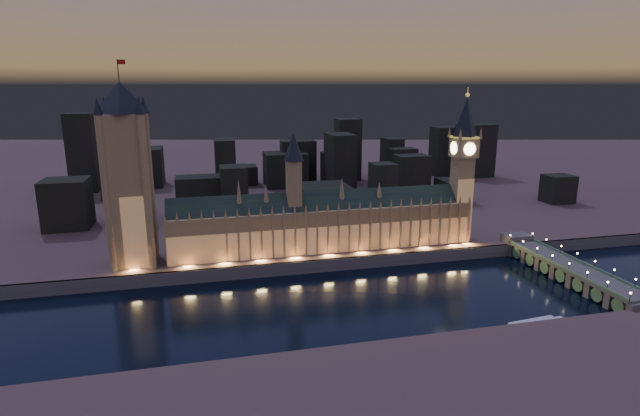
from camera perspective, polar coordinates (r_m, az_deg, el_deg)
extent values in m
plane|color=black|center=(279.96, 1.65, -10.29)|extent=(2000.00, 2000.00, 0.00)
cube|color=#4F3640|center=(777.33, -8.39, 5.55)|extent=(2000.00, 960.00, 8.00)
cube|color=#434746|center=(315.23, -0.29, -6.66)|extent=(2000.00, 2.50, 8.00)
cube|color=#918059|center=(331.04, 0.47, -2.36)|extent=(200.19, 22.00, 28.00)
cube|color=#B07D4D|center=(322.98, 0.90, -3.71)|extent=(200.00, 0.50, 18.00)
cube|color=black|center=(326.69, 0.47, 0.50)|extent=(200.15, 18.27, 16.26)
cube|color=#918059|center=(319.80, -3.01, 2.57)|extent=(9.00, 9.00, 32.00)
cone|color=black|center=(315.87, -3.06, 7.02)|extent=(13.00, 13.00, 18.00)
cube|color=#918059|center=(312.84, -17.17, -3.98)|extent=(1.20, 1.20, 28.00)
cone|color=#918059|center=(308.82, -17.38, -0.94)|extent=(2.00, 2.00, 6.00)
cube|color=#918059|center=(312.38, -15.86, -3.91)|extent=(1.20, 1.20, 28.00)
cone|color=#918059|center=(308.36, -16.06, -0.86)|extent=(2.00, 2.00, 6.00)
cube|color=#918059|center=(312.09, -14.55, -3.84)|extent=(1.20, 1.20, 28.00)
cone|color=#918059|center=(308.06, -14.74, -0.79)|extent=(2.00, 2.00, 6.00)
cube|color=#918059|center=(311.96, -13.24, -3.77)|extent=(1.20, 1.20, 28.00)
cone|color=#918059|center=(307.93, -13.41, -0.72)|extent=(2.00, 2.00, 6.00)
cube|color=#918059|center=(311.99, -11.92, -3.69)|extent=(1.20, 1.20, 28.00)
cone|color=#918059|center=(307.96, -12.08, -0.64)|extent=(2.00, 2.00, 6.00)
cube|color=#918059|center=(312.19, -10.61, -3.62)|extent=(1.20, 1.20, 28.00)
cone|color=#918059|center=(308.16, -10.76, -0.57)|extent=(2.00, 2.00, 6.00)
cube|color=#918059|center=(312.55, -9.30, -3.54)|extent=(1.20, 1.20, 28.00)
cone|color=#918059|center=(308.52, -9.43, -0.49)|extent=(2.00, 2.00, 6.00)
cube|color=#918059|center=(313.07, -8.00, -3.46)|extent=(1.20, 1.20, 28.00)
cone|color=#918059|center=(309.05, -8.11, -0.42)|extent=(2.00, 2.00, 6.00)
cube|color=#918059|center=(313.76, -6.70, -3.38)|extent=(1.20, 1.20, 28.00)
cone|color=#918059|center=(309.75, -6.80, -0.35)|extent=(2.00, 2.00, 6.00)
cube|color=#918059|center=(314.60, -5.40, -3.30)|extent=(1.20, 1.20, 28.00)
cone|color=#918059|center=(310.60, -5.49, -0.27)|extent=(2.00, 2.00, 6.00)
cube|color=#918059|center=(315.61, -4.12, -3.22)|extent=(1.20, 1.20, 28.00)
cone|color=#918059|center=(311.62, -4.19, -0.20)|extent=(2.00, 2.00, 6.00)
cube|color=#918059|center=(316.77, -2.84, -3.13)|extent=(1.20, 1.20, 28.00)
cone|color=#918059|center=(312.80, -2.90, -0.12)|extent=(2.00, 2.00, 6.00)
cube|color=#918059|center=(318.09, -1.58, -3.05)|extent=(1.20, 1.20, 28.00)
cone|color=#918059|center=(314.13, -1.62, -0.05)|extent=(2.00, 2.00, 6.00)
cube|color=#918059|center=(319.56, -0.32, -2.96)|extent=(1.20, 1.20, 28.00)
cone|color=#918059|center=(315.62, -0.35, 0.02)|extent=(2.00, 2.00, 6.00)
cube|color=#918059|center=(321.18, 0.92, -2.88)|extent=(1.20, 1.20, 28.00)
cone|color=#918059|center=(317.27, 0.91, 0.09)|extent=(2.00, 2.00, 6.00)
cube|color=#918059|center=(322.96, 2.15, -2.79)|extent=(1.20, 1.20, 28.00)
cone|color=#918059|center=(319.06, 2.15, 0.16)|extent=(2.00, 2.00, 6.00)
cube|color=#918059|center=(324.88, 3.36, -2.70)|extent=(1.20, 1.20, 28.00)
cone|color=#918059|center=(321.01, 3.38, 0.23)|extent=(2.00, 2.00, 6.00)
cube|color=#918059|center=(326.95, 4.57, -2.62)|extent=(1.20, 1.20, 28.00)
cone|color=#918059|center=(323.10, 4.59, 0.30)|extent=(2.00, 2.00, 6.00)
cube|color=#918059|center=(329.16, 5.75, -2.53)|extent=(1.20, 1.20, 28.00)
cone|color=#918059|center=(325.33, 5.79, 0.37)|extent=(2.00, 2.00, 6.00)
cube|color=#918059|center=(331.50, 6.92, -2.44)|extent=(1.20, 1.20, 28.00)
cone|color=#918059|center=(327.71, 6.97, 0.44)|extent=(2.00, 2.00, 6.00)
cube|color=#918059|center=(333.99, 8.07, -2.36)|extent=(1.20, 1.20, 28.00)
cone|color=#918059|center=(330.22, 8.13, 0.50)|extent=(2.00, 2.00, 6.00)
cube|color=#918059|center=(336.60, 9.20, -2.27)|extent=(1.20, 1.20, 28.00)
cone|color=#918059|center=(332.87, 9.27, 0.57)|extent=(2.00, 2.00, 6.00)
cube|color=#918059|center=(339.35, 10.32, -2.19)|extent=(1.20, 1.20, 28.00)
cone|color=#918059|center=(335.65, 10.40, 0.63)|extent=(2.00, 2.00, 6.00)
cube|color=#918059|center=(342.23, 11.41, -2.10)|extent=(1.20, 1.20, 28.00)
cone|color=#918059|center=(338.55, 11.51, 0.69)|extent=(2.00, 2.00, 6.00)
cube|color=#918059|center=(345.23, 12.49, -2.02)|extent=(1.20, 1.20, 28.00)
cone|color=#918059|center=(341.59, 12.60, 0.75)|extent=(2.00, 2.00, 6.00)
cube|color=#918059|center=(348.35, 13.55, -1.93)|extent=(1.20, 1.20, 28.00)
cone|color=#918059|center=(344.74, 13.67, 0.81)|extent=(2.00, 2.00, 6.00)
cube|color=#918059|center=(351.58, 14.59, -1.85)|extent=(1.20, 1.20, 28.00)
cone|color=#918059|center=(348.01, 14.71, 0.87)|extent=(2.00, 2.00, 6.00)
cube|color=#918059|center=(354.93, 15.61, -1.77)|extent=(1.20, 1.20, 28.00)
cone|color=#918059|center=(351.39, 15.74, 0.93)|extent=(2.00, 2.00, 6.00)
cube|color=#918059|center=(358.40, 16.61, -1.69)|extent=(1.20, 1.20, 28.00)
cone|color=#918059|center=(354.89, 16.75, 0.98)|extent=(2.00, 2.00, 6.00)
cone|color=#918059|center=(316.12, -9.25, 1.72)|extent=(4.40, 4.40, 18.00)
cone|color=#918059|center=(318.15, -6.19, 1.53)|extent=(4.40, 4.40, 14.00)
cone|color=#918059|center=(327.76, 2.51, 2.14)|extent=(4.40, 4.40, 16.00)
cone|color=#918059|center=(336.11, 6.78, 2.01)|extent=(4.40, 4.40, 12.00)
cube|color=#918059|center=(317.45, -20.96, 1.83)|extent=(23.88, 23.88, 90.68)
cube|color=#B07D4D|center=(312.07, -20.84, -2.78)|extent=(22.00, 0.50, 44.00)
cone|color=black|center=(311.56, -21.83, 11.64)|extent=(31.68, 31.68, 18.00)
cylinder|color=black|center=(311.59, -22.09, 14.39)|extent=(0.50, 0.50, 12.00)
cube|color=#B5160F|center=(311.44, -21.75, 15.25)|extent=(4.00, 0.15, 2.50)
cylinder|color=#918059|center=(308.50, -23.23, 1.29)|extent=(4.40, 4.40, 90.68)
cone|color=black|center=(302.56, -24.14, 10.63)|extent=(5.20, 5.20, 10.00)
cylinder|color=#918059|center=(329.77, -22.62, 2.10)|extent=(4.40, 4.40, 90.68)
cone|color=black|center=(324.22, -23.45, 10.83)|extent=(5.20, 5.20, 10.00)
cylinder|color=#918059|center=(305.42, -19.16, 1.53)|extent=(4.40, 4.40, 90.68)
cone|color=black|center=(299.42, -19.94, 10.98)|extent=(5.20, 5.20, 10.00)
cylinder|color=#918059|center=(326.89, -18.81, 2.33)|extent=(4.40, 4.40, 90.68)
cone|color=black|center=(321.29, -19.52, 11.16)|extent=(5.20, 5.20, 10.00)
cube|color=#918059|center=(363.02, 15.76, 1.04)|extent=(12.08, 12.08, 58.44)
cube|color=#B07D4D|center=(359.40, 16.16, -0.29)|extent=(12.00, 0.50, 44.00)
cube|color=#918059|center=(357.12, 16.13, 6.64)|extent=(15.00, 15.00, 13.00)
cube|color=#F2C64C|center=(356.36, 16.21, 7.77)|extent=(15.75, 15.75, 1.20)
cone|color=black|center=(355.30, 16.36, 9.95)|extent=(18.00, 18.00, 26.00)
sphere|color=#F2C64C|center=(354.74, 16.52, 12.28)|extent=(2.80, 2.80, 2.80)
cylinder|color=#F2C64C|center=(354.71, 16.55, 12.69)|extent=(0.40, 0.40, 5.00)
cylinder|color=#FFF2BF|center=(350.45, 16.75, 6.47)|extent=(8.40, 0.50, 8.40)
cylinder|color=#FFF2BF|center=(363.83, 15.53, 6.80)|extent=(8.40, 0.50, 8.40)
cylinder|color=#FFF2BF|center=(353.39, 15.03, 6.64)|extent=(0.50, 8.40, 8.40)
cylinder|color=#FFF2BF|center=(360.98, 17.21, 6.64)|extent=(0.50, 8.40, 8.40)
cone|color=#918059|center=(345.88, 15.76, 8.20)|extent=(2.60, 2.60, 8.00)
cone|color=#918059|center=(359.01, 14.60, 8.46)|extent=(2.60, 2.60, 8.00)
cone|color=#918059|center=(353.38, 17.91, 8.16)|extent=(2.60, 2.60, 8.00)
cone|color=#918059|center=(366.24, 16.70, 8.42)|extent=(2.60, 2.60, 8.00)
cube|color=#434746|center=(333.75, 26.88, -6.04)|extent=(18.25, 100.00, 1.60)
cube|color=#396849|center=(327.87, 25.73, -5.99)|extent=(0.80, 100.00, 1.60)
cube|color=#396849|center=(338.90, 28.04, -5.63)|extent=(0.80, 100.00, 1.60)
cube|color=#434746|center=(374.95, 21.52, -3.52)|extent=(18.25, 12.00, 9.50)
cylinder|color=black|center=(293.22, 31.90, -8.66)|extent=(0.30, 0.30, 4.40)
sphere|color=#FFD88C|center=(292.43, 31.96, -8.24)|extent=(1.00, 1.00, 1.00)
cube|color=#434746|center=(311.26, 31.00, -8.95)|extent=(16.42, 4.00, 9.50)
cylinder|color=black|center=(302.51, 30.00, -7.75)|extent=(0.30, 0.30, 4.40)
sphere|color=#FFD88C|center=(301.74, 30.05, -7.35)|extent=(1.00, 1.00, 1.00)
cylinder|color=black|center=(314.43, 32.34, -7.28)|extent=(0.30, 0.30, 4.40)
sphere|color=#FFD88C|center=(313.69, 32.39, -6.89)|extent=(1.00, 1.00, 1.00)
cube|color=#434746|center=(320.66, 29.23, -8.08)|extent=(16.42, 4.00, 9.50)
cylinder|color=black|center=(312.17, 28.22, -6.90)|extent=(0.30, 0.30, 4.40)
sphere|color=#FFD88C|center=(311.43, 28.27, -6.50)|extent=(1.00, 1.00, 1.00)
cylinder|color=black|center=(323.74, 30.55, -6.47)|extent=(0.30, 0.30, 4.40)
sphere|color=#FFD88C|center=(323.02, 30.60, -6.09)|extent=(1.00, 1.00, 1.00)
cube|color=#434746|center=(330.41, 27.57, -7.26)|extent=(16.42, 4.00, 9.50)
cylinder|color=black|center=(322.18, 26.56, -6.08)|extent=(0.30, 0.30, 4.40)
sphere|color=#FFD88C|center=(321.46, 26.60, -5.70)|extent=(1.00, 1.00, 1.00)
cylinder|color=black|center=(333.40, 28.88, -5.71)|extent=(0.30, 0.30, 4.40)
sphere|color=#FFD88C|center=(332.71, 28.92, -5.34)|extent=(1.00, 1.00, 1.00)
cube|color=#434746|center=(340.49, 26.02, -6.48)|extent=(16.42, 4.00, 9.50)
cylinder|color=black|center=(332.50, 25.00, -5.32)|extent=(0.30, 0.30, 4.40)
sphere|color=#FFD88C|center=(331.81, 25.04, -4.94)|extent=(1.00, 1.00, 1.00)
cylinder|color=black|center=(343.39, 27.30, -4.99)|extent=(0.30, 0.30, 4.40)
sphere|color=#FFD88C|center=(342.71, 27.34, -4.62)|extent=(1.00, 1.00, 1.00)
cube|color=#434746|center=(350.85, 24.56, -5.74)|extent=(16.42, 4.00, 9.50)
cylinder|color=black|center=(343.11, 23.54, -4.59)|extent=(0.30, 0.30, 4.40)
sphere|color=#FFD88C|center=(342.43, 23.58, -4.23)|extent=(1.00, 1.00, 1.00)
cylinder|color=black|center=(353.66, 25.81, -4.30)|extent=(0.30, 0.30, 4.40)
sphere|color=#FFD88C|center=(353.01, 25.85, -3.94)|extent=(1.00, 1.00, 1.00)
cube|color=#434746|center=(361.48, 23.18, -5.04)|extent=(16.42, 4.00, 9.50)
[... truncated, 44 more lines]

